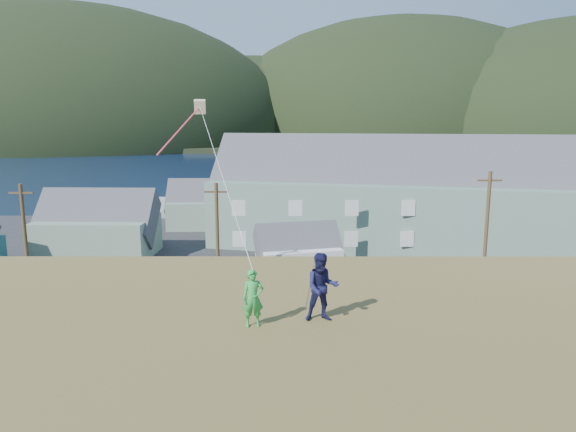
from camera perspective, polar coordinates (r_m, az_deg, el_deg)
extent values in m
plane|color=#0A1638|center=(34.46, -4.10, -10.72)|extent=(900.00, 900.00, 0.00)
cube|color=#4C3D19|center=(32.59, -4.35, -11.90)|extent=(110.00, 8.00, 0.10)
cube|color=#28282B|center=(50.65, -2.72, -3.70)|extent=(72.00, 36.00, 0.12)
cube|color=gray|center=(73.53, -6.54, 0.99)|extent=(26.00, 14.00, 0.90)
cube|color=black|center=(362.24, -0.32, 8.63)|extent=(900.00, 320.00, 2.00)
ellipsoid|color=black|center=(316.86, -22.89, 7.74)|extent=(260.00, 234.00, 143.00)
ellipsoid|color=black|center=(332.98, -3.84, 8.62)|extent=(200.00, 180.00, 100.00)
ellipsoid|color=black|center=(329.23, 12.04, 8.39)|extent=(230.00, 207.00, 142.60)
cube|color=slate|center=(52.25, 12.88, 0.20)|extent=(39.51, 19.19, 6.52)
cube|color=#47474C|center=(51.62, 13.10, 5.67)|extent=(39.93, 19.01, 10.57)
cube|color=slate|center=(50.66, -20.32, -2.21)|extent=(10.23, 6.98, 3.57)
cube|color=#47474C|center=(50.17, -20.51, 0.78)|extent=(10.72, 6.72, 6.42)
cube|color=white|center=(41.43, 1.14, -5.04)|extent=(7.11, 5.80, 2.49)
cube|color=#47474C|center=(40.97, 1.15, -2.52)|extent=(7.60, 5.92, 4.45)
cube|color=slate|center=(61.50, -8.39, 0.29)|extent=(10.10, 6.25, 3.18)
cube|color=#47474C|center=(61.12, -8.45, 2.58)|extent=(10.60, 6.21, 5.90)
cylinder|color=#47331E|center=(38.80, -27.10, -2.88)|extent=(0.24, 0.24, 8.27)
cylinder|color=#47331E|center=(34.86, -7.83, -3.16)|extent=(0.24, 0.24, 8.34)
cylinder|color=#47331E|center=(36.89, 21.12, -2.40)|extent=(0.24, 0.24, 9.11)
imported|color=#BA3C16|center=(55.24, -24.23, -2.66)|extent=(1.81, 4.00, 1.33)
imported|color=navy|center=(51.49, -3.03, -2.66)|extent=(1.96, 3.98, 1.30)
imported|color=slate|center=(60.03, -18.52, -1.26)|extent=(1.75, 4.30, 1.39)
imported|color=maroon|center=(60.49, -16.08, -1.05)|extent=(2.83, 5.19, 1.38)
imported|color=white|center=(52.96, -15.31, -2.63)|extent=(2.63, 5.01, 1.35)
imported|color=black|center=(59.08, -6.46, -0.94)|extent=(2.20, 4.42, 1.45)
imported|color=green|center=(13.36, -3.91, -9.11)|extent=(0.61, 0.45, 1.51)
imported|color=#17173F|center=(13.69, 3.81, -7.90)|extent=(0.95, 0.77, 1.84)
cube|color=beige|center=(21.60, -9.76, 11.88)|extent=(0.50, 0.48, 0.60)
cylinder|color=#FF4358|center=(20.48, -11.95, 9.37)|extent=(0.06, 0.06, 3.31)
cylinder|color=white|center=(17.15, -7.54, 5.14)|extent=(0.02, 0.02, 10.10)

